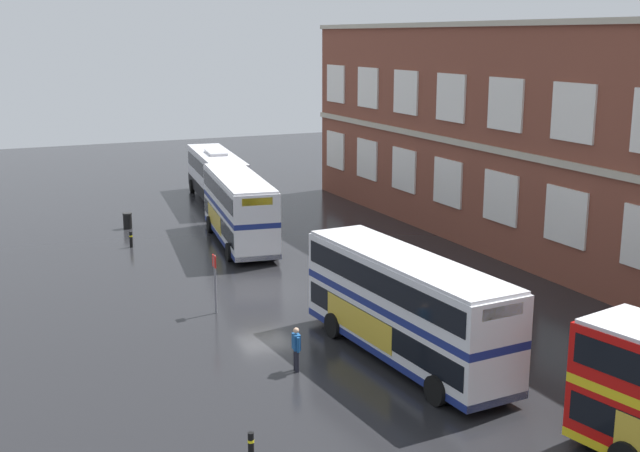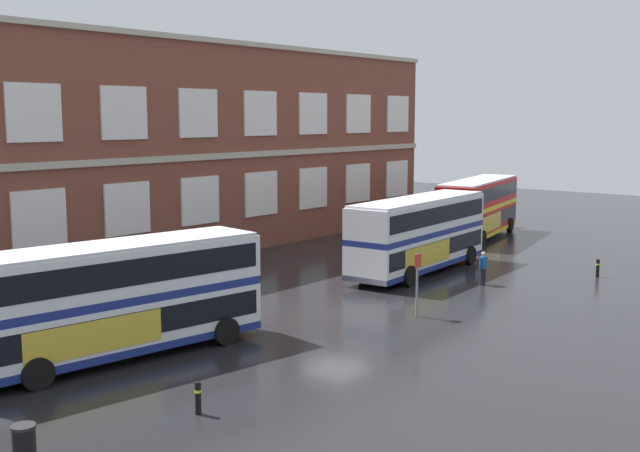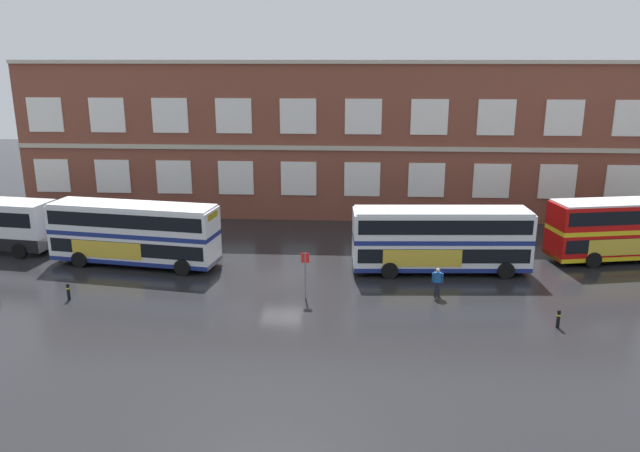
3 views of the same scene
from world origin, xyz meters
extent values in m
plane|color=black|center=(0.00, 2.00, 0.00)|extent=(120.00, 120.00, 0.00)
cube|color=brown|center=(2.39, 18.00, 6.32)|extent=(51.95, 8.00, 12.64)
cube|color=#B2A893|center=(2.39, 13.92, 6.07)|extent=(51.95, 0.16, 0.36)
cube|color=#B2A893|center=(2.39, 13.95, 12.79)|extent=(51.95, 0.28, 0.30)
cube|color=silver|center=(-20.98, 13.94, 3.54)|extent=(2.91, 0.12, 2.78)
cube|color=silver|center=(-15.79, 13.94, 3.54)|extent=(2.91, 0.12, 2.78)
cube|color=silver|center=(-10.59, 13.94, 3.54)|extent=(2.91, 0.12, 2.78)
cube|color=silver|center=(-5.40, 13.94, 3.54)|extent=(2.91, 0.12, 2.78)
cube|color=silver|center=(-0.20, 13.94, 3.54)|extent=(2.91, 0.12, 2.78)
cube|color=silver|center=(4.99, 13.94, 3.54)|extent=(2.91, 0.12, 2.78)
cube|color=silver|center=(10.19, 13.94, 3.54)|extent=(2.91, 0.12, 2.78)
cube|color=silver|center=(15.38, 13.94, 3.54)|extent=(2.91, 0.12, 2.78)
cube|color=silver|center=(20.58, 13.94, 3.54)|extent=(2.91, 0.12, 2.78)
cube|color=silver|center=(25.77, 13.94, 3.54)|extent=(2.91, 0.12, 2.78)
cube|color=silver|center=(-20.98, 13.94, 8.59)|extent=(2.91, 0.12, 2.78)
cube|color=silver|center=(-15.79, 13.94, 8.59)|extent=(2.91, 0.12, 2.78)
cube|color=silver|center=(-10.59, 13.94, 8.59)|extent=(2.91, 0.12, 2.78)
cube|color=silver|center=(-5.40, 13.94, 8.59)|extent=(2.91, 0.12, 2.78)
cube|color=silver|center=(-0.20, 13.94, 8.59)|extent=(2.91, 0.12, 2.78)
cube|color=silver|center=(4.99, 13.94, 8.59)|extent=(2.91, 0.12, 2.78)
cube|color=silver|center=(10.19, 13.94, 8.59)|extent=(2.91, 0.12, 2.78)
cube|color=silver|center=(15.38, 13.94, 8.59)|extent=(2.91, 0.12, 2.78)
cube|color=silver|center=(20.58, 13.94, 8.59)|extent=(2.91, 0.12, 2.78)
cube|color=silver|center=(25.77, 13.94, 8.59)|extent=(2.91, 0.12, 2.78)
cube|color=silver|center=(-9.83, 2.20, 1.23)|extent=(11.26, 4.15, 1.75)
cube|color=black|center=(-9.83, 2.20, 1.44)|extent=(10.83, 4.13, 0.90)
cube|color=navy|center=(-9.83, 2.20, 2.25)|extent=(11.26, 4.15, 0.30)
cube|color=silver|center=(-9.83, 2.20, 3.17)|extent=(11.26, 4.15, 1.55)
cube|color=black|center=(-9.83, 2.20, 3.25)|extent=(10.83, 4.13, 0.90)
cube|color=navy|center=(-9.83, 2.20, 0.49)|extent=(11.26, 4.17, 0.28)
cube|color=silver|center=(-9.83, 2.20, 4.01)|extent=(11.02, 4.02, 0.12)
cube|color=gold|center=(-11.33, 1.12, 1.31)|extent=(4.79, 0.75, 1.10)
cube|color=yellow|center=(-4.42, 1.39, 3.60)|extent=(0.31, 1.65, 0.40)
cylinder|color=black|center=(-6.21, 0.37, 0.52)|extent=(1.08, 0.47, 1.04)
cylinder|color=black|center=(-5.84, 2.89, 0.52)|extent=(1.08, 0.47, 1.04)
cylinder|color=black|center=(-13.28, 1.43, 0.52)|extent=(1.08, 0.47, 1.04)
cylinder|color=black|center=(-12.91, 3.95, 0.52)|extent=(1.08, 0.47, 1.04)
cube|color=silver|center=(9.89, 2.04, 1.23)|extent=(11.13, 3.21, 1.75)
cube|color=black|center=(9.89, 2.04, 1.44)|extent=(10.70, 3.22, 0.90)
cube|color=navy|center=(9.89, 2.04, 2.25)|extent=(11.13, 3.21, 0.30)
cube|color=silver|center=(9.89, 2.04, 3.17)|extent=(11.13, 3.21, 1.55)
cube|color=black|center=(9.89, 2.04, 3.25)|extent=(10.70, 3.22, 0.90)
cube|color=navy|center=(9.89, 2.04, 0.49)|extent=(11.13, 3.23, 0.28)
cube|color=silver|center=(9.89, 2.04, 4.01)|extent=(10.91, 3.09, 0.12)
cube|color=gold|center=(8.65, 0.67, 1.31)|extent=(4.83, 0.32, 1.10)
cube|color=yellow|center=(15.35, 2.37, 3.60)|extent=(0.16, 1.66, 0.40)
cylinder|color=black|center=(13.81, 0.99, 0.52)|extent=(1.06, 0.38, 1.04)
cylinder|color=black|center=(13.65, 3.54, 0.52)|extent=(1.06, 0.38, 1.04)
cylinder|color=black|center=(6.67, 0.56, 0.52)|extent=(1.06, 0.38, 1.04)
cylinder|color=black|center=(6.52, 3.11, 0.52)|extent=(1.06, 0.38, 1.04)
cube|color=red|center=(22.91, 5.28, 1.23)|extent=(11.29, 4.62, 1.75)
cube|color=black|center=(22.91, 5.28, 1.44)|extent=(10.86, 4.58, 0.90)
cube|color=yellow|center=(22.91, 5.28, 2.25)|extent=(11.29, 4.62, 0.30)
cube|color=red|center=(22.91, 5.28, 3.17)|extent=(11.29, 4.62, 1.55)
cube|color=black|center=(22.91, 5.28, 3.25)|extent=(10.86, 4.58, 0.90)
cube|color=yellow|center=(22.91, 5.28, 0.49)|extent=(11.29, 4.64, 0.28)
cube|color=silver|center=(22.91, 5.28, 4.01)|extent=(11.05, 4.48, 0.12)
cube|color=gold|center=(21.86, 3.76, 1.31)|extent=(4.76, 0.96, 1.10)
cylinder|color=black|center=(19.92, 3.39, 0.52)|extent=(1.08, 0.51, 1.04)
cylinder|color=black|center=(19.43, 5.89, 0.52)|extent=(1.08, 0.51, 1.04)
cylinder|color=black|center=(-18.15, 2.95, 0.52)|extent=(1.07, 0.45, 1.04)
cylinder|color=black|center=(-17.81, 5.48, 0.52)|extent=(1.07, 0.45, 1.04)
cylinder|color=black|center=(9.13, -2.17, 0.42)|extent=(0.18, 0.18, 0.85)
cylinder|color=black|center=(9.33, -2.19, 0.42)|extent=(0.18, 0.18, 0.85)
cube|color=#194C8C|center=(9.23, -2.18, 1.15)|extent=(0.42, 0.28, 0.60)
cylinder|color=#194C8C|center=(8.97, -2.15, 1.12)|extent=(0.12, 0.12, 0.57)
cylinder|color=#194C8C|center=(9.48, -2.21, 1.12)|extent=(0.12, 0.12, 0.57)
sphere|color=tan|center=(9.23, -2.18, 1.59)|extent=(0.22, 0.22, 0.22)
cylinder|color=slate|center=(1.77, -2.94, 1.35)|extent=(0.10, 0.10, 2.70)
cube|color=red|center=(1.77, -2.96, 2.42)|extent=(0.44, 0.04, 0.56)
cylinder|color=black|center=(14.81, -5.98, 0.47)|extent=(0.18, 0.18, 0.95)
cylinder|color=yellow|center=(14.81, -5.98, 0.68)|extent=(0.19, 0.19, 0.08)
cylinder|color=black|center=(-11.51, -3.94, 0.47)|extent=(0.18, 0.18, 0.95)
cylinder|color=yellow|center=(-11.51, -3.94, 0.68)|extent=(0.19, 0.19, 0.08)
camera|label=1|loc=(35.25, -13.13, 12.15)|focal=45.70mm
camera|label=2|loc=(-25.91, -20.06, 8.44)|focal=43.91mm
camera|label=3|loc=(4.57, -34.84, 13.24)|focal=34.13mm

